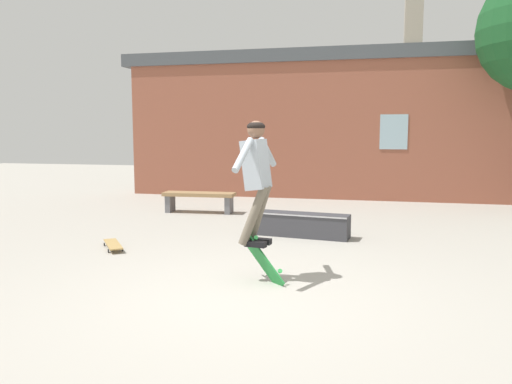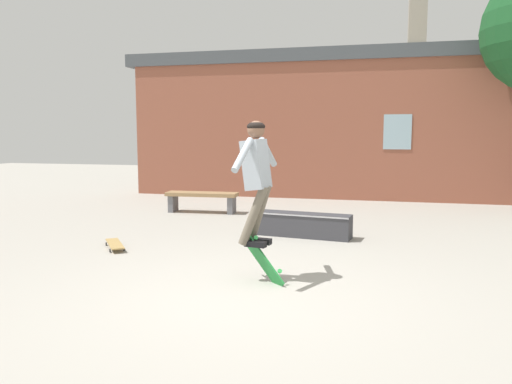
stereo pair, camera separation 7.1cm
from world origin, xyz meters
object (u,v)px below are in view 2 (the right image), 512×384
object	(u,v)px
skateboard_flipping	(262,260)
skateboard_resting	(115,244)
park_bench	(202,198)
skate_ledge	(303,225)
skater	(256,171)

from	to	relation	value
skateboard_flipping	skateboard_resting	size ratio (longest dim) A/B	0.96
park_bench	skateboard_resting	world-z (taller)	park_bench
skateboard_resting	park_bench	bearing A→B (deg)	141.17
skate_ledge	skateboard_resting	distance (m)	3.17
park_bench	skateboard_resting	size ratio (longest dim) A/B	2.20
park_bench	skater	bearing A→B (deg)	-65.44
park_bench	skate_ledge	world-z (taller)	park_bench
skateboard_resting	skateboard_flipping	bearing A→B (deg)	29.48
park_bench	skateboard_flipping	xyz separation A→B (m)	(2.53, -4.80, -0.06)
skater	skateboard_resting	bearing A→B (deg)	166.35
skateboard_flipping	skateboard_resting	world-z (taller)	skateboard_flipping
skateboard_resting	skate_ledge	bearing A→B (deg)	83.05
park_bench	skateboard_flipping	size ratio (longest dim) A/B	2.29
skater	skateboard_resting	distance (m)	3.05
skate_ledge	skateboard_resting	size ratio (longest dim) A/B	2.26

